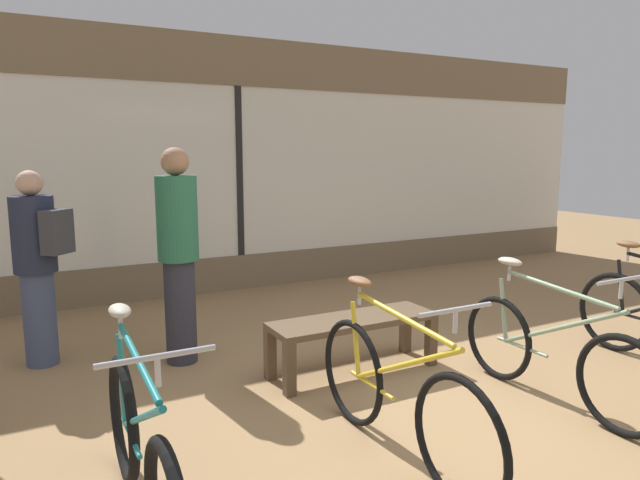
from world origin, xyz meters
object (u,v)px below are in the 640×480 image
Objects in this scene: display_bench at (353,327)px; bicycle_left at (397,394)px; bicycle_far_left at (141,454)px; bicycle_right at (551,352)px; customer_by_window at (37,262)px; customer_near_rack at (178,251)px.

bicycle_left is at bearing -110.55° from display_bench.
bicycle_far_left is at bearing -147.78° from display_bench.
bicycle_right is (1.41, 0.09, -0.02)m from bicycle_left.
bicycle_left is at bearing -176.49° from bicycle_right.
bicycle_far_left is 1.22× the size of display_bench.
customer_by_window reaches higher than display_bench.
bicycle_right is 3.01m from customer_near_rack.
display_bench is at bearing 69.45° from bicycle_left.
customer_by_window is at bearing 96.92° from bicycle_far_left.
display_bench is 0.77× the size of customer_near_rack.
bicycle_far_left is 2.65m from customer_by_window.
bicycle_far_left is at bearing -179.12° from bicycle_right.
bicycle_right is 0.94× the size of customer_near_rack.
bicycle_right is 4.09m from customer_by_window.
bicycle_far_left reaches higher than bicycle_right.
display_bench is (1.91, 1.21, -0.00)m from bicycle_far_left.
display_bench is at bearing 32.22° from bicycle_far_left.
customer_by_window reaches higher than bicycle_left.
customer_near_rack is (-2.12, 2.05, 0.59)m from bicycle_right.
bicycle_far_left is 1.00× the size of bicycle_right.
bicycle_far_left is at bearing -83.08° from customer_by_window.
bicycle_left is at bearing -71.63° from customer_near_rack.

